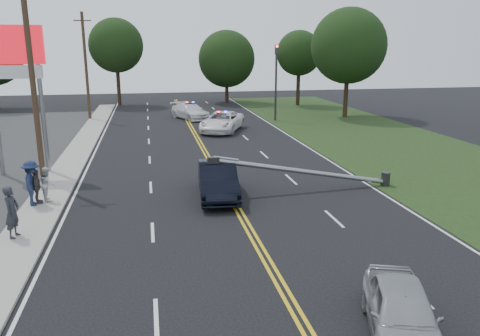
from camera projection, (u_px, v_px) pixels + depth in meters
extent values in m
plane|color=black|center=(273.00, 271.00, 14.85)|extent=(120.00, 120.00, 0.00)
cube|color=#9D998E|center=(53.00, 192.00, 22.75)|extent=(1.80, 70.00, 0.12)
cube|color=black|center=(455.00, 170.00, 26.87)|extent=(12.00, 80.00, 0.01)
cube|color=gold|center=(223.00, 183.00, 24.34)|extent=(0.36, 80.00, 0.00)
cylinder|color=gray|center=(43.00, 111.00, 25.51)|extent=(0.24, 0.24, 7.00)
cube|color=red|center=(11.00, 45.00, 24.40)|extent=(3.20, 0.35, 2.00)
cube|color=white|center=(14.00, 72.00, 24.76)|extent=(2.80, 0.30, 0.70)
cylinder|color=#2D2D30|center=(276.00, 84.00, 43.99)|extent=(0.20, 0.20, 7.00)
cube|color=#2D2D30|center=(277.00, 50.00, 43.21)|extent=(0.28, 0.28, 0.90)
sphere|color=#FF0C07|center=(277.00, 46.00, 42.98)|extent=(0.22, 0.22, 0.22)
cylinder|color=#2D2D30|center=(386.00, 179.00, 23.87)|extent=(0.44, 0.44, 0.70)
cylinder|color=gray|center=(303.00, 171.00, 22.88)|extent=(8.90, 0.24, 1.80)
cube|color=#2D2D30|center=(213.00, 160.00, 21.85)|extent=(0.55, 0.32, 0.30)
cylinder|color=#382619|center=(33.00, 86.00, 23.25)|extent=(0.28, 0.28, 10.00)
cylinder|color=#382619|center=(86.00, 67.00, 44.13)|extent=(0.28, 0.28, 10.00)
cube|color=#382619|center=(82.00, 21.00, 43.07)|extent=(1.60, 0.10, 0.10)
cylinder|color=black|center=(119.00, 88.00, 55.93)|extent=(0.44, 0.44, 4.06)
sphere|color=black|center=(116.00, 45.00, 54.67)|extent=(6.30, 6.30, 6.30)
cylinder|color=black|center=(227.00, 90.00, 58.75)|extent=(0.44, 0.44, 3.12)
sphere|color=black|center=(227.00, 59.00, 57.78)|extent=(6.98, 6.98, 6.98)
cylinder|color=black|center=(298.00, 90.00, 55.97)|extent=(0.44, 0.44, 3.56)
sphere|color=black|center=(299.00, 53.00, 54.87)|extent=(5.28, 5.28, 5.28)
cylinder|color=black|center=(346.00, 97.00, 46.69)|extent=(0.44, 0.44, 4.03)
sphere|color=black|center=(349.00, 46.00, 45.45)|extent=(7.30, 7.30, 7.30)
imported|color=black|center=(218.00, 180.00, 22.04)|extent=(2.09, 5.05, 1.63)
imported|color=#A2A5AA|center=(402.00, 313.00, 11.30)|extent=(2.87, 4.35, 1.38)
imported|color=white|center=(222.00, 122.00, 39.01)|extent=(4.88, 6.47, 1.63)
imported|color=white|center=(190.00, 111.00, 45.62)|extent=(3.99, 5.59, 1.50)
imported|color=#292A31|center=(12.00, 212.00, 16.98)|extent=(0.60, 0.79, 1.94)
imported|color=silver|center=(47.00, 184.00, 21.13)|extent=(0.79, 0.90, 1.56)
imported|color=#1B2544|center=(32.00, 183.00, 20.44)|extent=(0.91, 1.39, 2.01)
imported|color=#504440|center=(37.00, 186.00, 20.70)|extent=(0.50, 0.96, 1.57)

